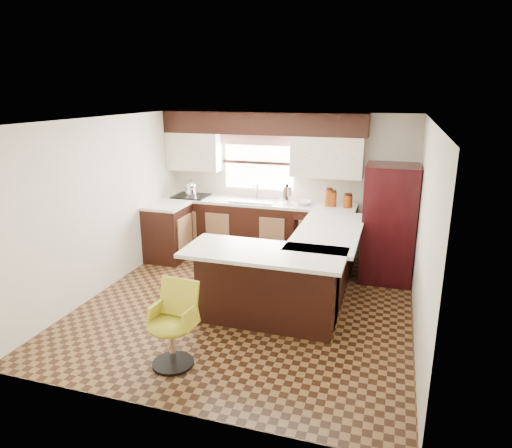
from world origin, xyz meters
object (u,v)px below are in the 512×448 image
(peninsula_return, at_px, (267,287))
(refrigerator, at_px, (389,224))
(bar_chair, at_px, (171,326))
(peninsula_long, at_px, (324,264))

(peninsula_return, height_order, refrigerator, refrigerator)
(peninsula_return, bearing_deg, bar_chair, -119.66)
(peninsula_long, bearing_deg, refrigerator, 45.44)
(peninsula_return, relative_size, bar_chair, 1.87)
(peninsula_long, height_order, bar_chair, peninsula_long)
(peninsula_return, height_order, bar_chair, peninsula_return)
(peninsula_long, xyz_separation_m, peninsula_return, (-0.53, -0.97, 0.00))
(peninsula_return, bearing_deg, refrigerator, 53.40)
(peninsula_return, xyz_separation_m, refrigerator, (1.33, 1.80, 0.41))
(peninsula_long, bearing_deg, peninsula_return, -118.30)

